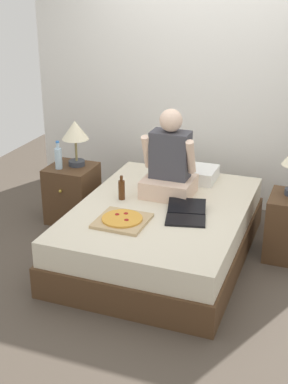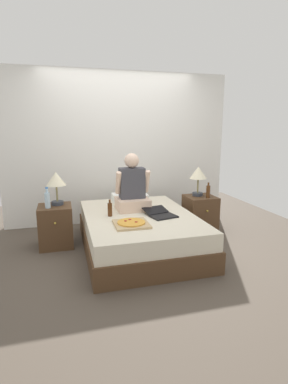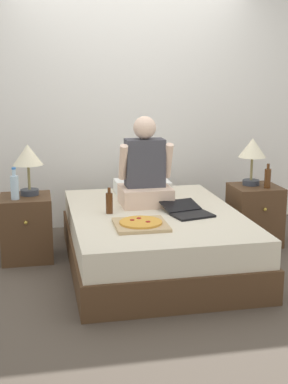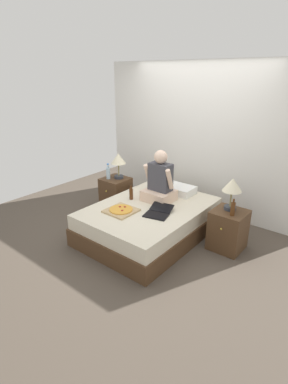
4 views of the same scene
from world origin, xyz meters
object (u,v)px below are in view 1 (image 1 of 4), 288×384
pizza_box (122,220)px  nightstand_left (72,193)px  bed (161,232)px  water_bottle (58,158)px  person_seated (170,164)px  laptop (186,215)px  beer_bottle_on_bed (122,189)px  lamp_on_left_nightstand (75,133)px

pizza_box → nightstand_left: bearing=137.9°
bed → nightstand_left: (-1.07, 0.39, 0.05)m
bed → nightstand_left: nightstand_left is taller
bed → water_bottle: bearing=165.6°
person_seated → laptop: (0.28, -0.42, -0.27)m
nightstand_left → water_bottle: 0.41m
bed → pizza_box: 0.52m
bed → beer_bottle_on_bed: bearing=176.5°
bed → water_bottle: 1.27m
nightstand_left → bed: bearing=-19.8°
nightstand_left → laptop: nightstand_left is taller
pizza_box → lamp_on_left_nightstand: bearing=134.8°
lamp_on_left_nightstand → pizza_box: (0.83, -0.84, -0.40)m
lamp_on_left_nightstand → water_bottle: size_ratio=1.63×
beer_bottle_on_bed → nightstand_left: bearing=152.3°
water_bottle → beer_bottle_on_bed: 0.83m
beer_bottle_on_bed → laptop: bearing=-14.4°
laptop → pizza_box: bearing=-150.0°
nightstand_left → pizza_box: bearing=-42.1°
water_bottle → person_seated: 1.13m
beer_bottle_on_bed → lamp_on_left_nightstand: bearing=147.6°
laptop → pizza_box: 0.53m
nightstand_left → beer_bottle_on_bed: size_ratio=2.58×
person_seated → laptop: person_seated is taller
laptop → pizza_box: laptop is taller
water_bottle → bed: bearing=-14.4°
laptop → person_seated: bearing=124.1°
nightstand_left → water_bottle: (-0.08, -0.09, 0.40)m
water_bottle → lamp_on_left_nightstand: bearing=49.4°
pizza_box → beer_bottle_on_bed: bearing=113.3°
laptop → water_bottle: bearing=162.8°
person_seated → beer_bottle_on_bed: (-0.36, -0.25, -0.20)m
bed → lamp_on_left_nightstand: lamp_on_left_nightstand is taller
bed → water_bottle: water_bottle is taller
person_seated → nightstand_left: bearing=174.0°
bed → lamp_on_left_nightstand: bearing=157.1°
lamp_on_left_nightstand → nightstand_left: bearing=-128.6°
nightstand_left → laptop: size_ratio=1.19×
person_seated → water_bottle: bearing=179.0°
laptop → beer_bottle_on_bed: size_ratio=2.17×
nightstand_left → pizza_box: size_ratio=1.41×
nightstand_left → lamp_on_left_nightstand: bearing=51.4°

